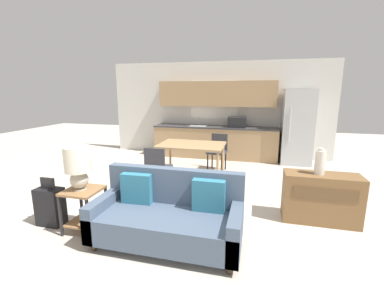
{
  "coord_description": "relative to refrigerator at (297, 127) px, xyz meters",
  "views": [
    {
      "loc": [
        1.14,
        -2.85,
        1.88
      ],
      "look_at": [
        0.04,
        1.5,
        0.95
      ],
      "focal_mm": 24.0,
      "sensor_mm": 36.0,
      "label": 1
    }
  ],
  "objects": [
    {
      "name": "dining_chair_near_left",
      "position": [
        -2.78,
        -2.76,
        -0.47
      ],
      "size": [
        0.43,
        0.43,
        0.87
      ],
      "rotation": [
        0.0,
        0.0,
        3.13
      ],
      "color": "#38383D",
      "rests_on": "ground_plane"
    },
    {
      "name": "suitcase",
      "position": [
        -3.8,
        -4.28,
        -0.69
      ],
      "size": [
        0.37,
        0.22,
        0.7
      ],
      "color": "black",
      "rests_on": "ground_plane"
    },
    {
      "name": "couch",
      "position": [
        -2.03,
        -4.27,
        -0.62
      ],
      "size": [
        1.82,
        0.8,
        0.89
      ],
      "color": "#3D2D1E",
      "rests_on": "ground_plane"
    },
    {
      "name": "kitchen_counter",
      "position": [
        -2.15,
        0.11,
        -0.12
      ],
      "size": [
        3.48,
        0.65,
        2.15
      ],
      "color": "tan",
      "rests_on": "ground_plane"
    },
    {
      "name": "table_lamp",
      "position": [
        -3.26,
        -4.31,
        -0.03
      ],
      "size": [
        0.34,
        0.34,
        0.58
      ],
      "color": "#B2A893",
      "rests_on": "side_table"
    },
    {
      "name": "side_table",
      "position": [
        -3.23,
        -4.3,
        -0.57
      ],
      "size": [
        0.45,
        0.45,
        0.59
      ],
      "color": "olive",
      "rests_on": "ground_plane"
    },
    {
      "name": "ground_plane",
      "position": [
        -2.16,
        -4.22,
        -0.97
      ],
      "size": [
        20.0,
        20.0,
        0.0
      ],
      "primitive_type": "plane",
      "color": "beige"
    },
    {
      "name": "vase",
      "position": [
        -0.12,
        -3.24,
        -0.07
      ],
      "size": [
        0.14,
        0.14,
        0.38
      ],
      "color": "beige",
      "rests_on": "credenza"
    },
    {
      "name": "refrigerator",
      "position": [
        0.0,
        0.0,
        0.0
      ],
      "size": [
        0.75,
        0.75,
        1.93
      ],
      "color": "#B7BABC",
      "rests_on": "ground_plane"
    },
    {
      "name": "dining_table",
      "position": [
        -2.34,
        -1.9,
        -0.26
      ],
      "size": [
        1.37,
        0.93,
        0.78
      ],
      "color": "tan",
      "rests_on": "ground_plane"
    },
    {
      "name": "dining_chair_far_right",
      "position": [
        -1.89,
        -1.12,
        -0.47
      ],
      "size": [
        0.48,
        0.48,
        0.87
      ],
      "rotation": [
        0.0,
        0.0,
        -0.15
      ],
      "color": "#38383D",
      "rests_on": "ground_plane"
    },
    {
      "name": "credenza",
      "position": [
        -0.07,
        -3.24,
        -0.61
      ],
      "size": [
        1.04,
        0.41,
        0.72
      ],
      "color": "brown",
      "rests_on": "ground_plane"
    },
    {
      "name": "wall_back",
      "position": [
        -2.16,
        0.41,
        0.39
      ],
      "size": [
        6.4,
        0.07,
        2.7
      ],
      "color": "silver",
      "rests_on": "ground_plane"
    }
  ]
}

